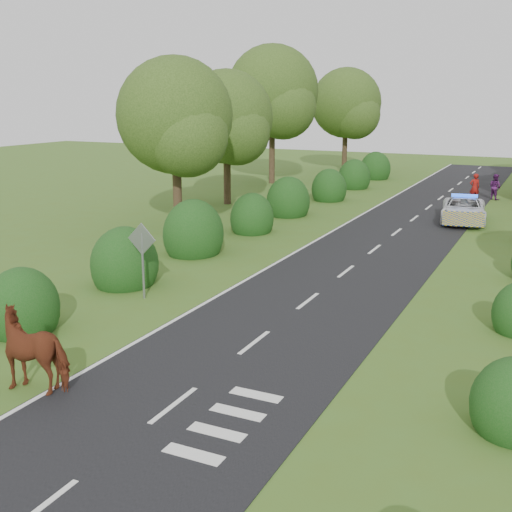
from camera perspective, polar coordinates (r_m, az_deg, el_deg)
The scene contains 13 objects.
ground at distance 17.46m, azimuth -0.15°, elevation -7.76°, with size 120.00×120.00×0.00m, color #46641F.
road at distance 31.11m, azimuth 11.96°, elevation 1.73°, with size 6.00×70.00×0.02m, color black.
road_markings at distance 29.57m, azimuth 7.98°, elevation 1.30°, with size 4.96×70.00×0.01m.
hedgerow_left at distance 30.14m, azimuth -1.64°, elevation 3.07°, with size 2.75×50.41×3.00m.
tree_left_a at distance 31.36m, azimuth -6.94°, elevation 11.86°, with size 5.74×5.60×8.38m.
tree_left_b at distance 39.04m, azimuth -2.40°, elevation 11.93°, with size 5.74×5.60×8.07m.
tree_left_c at distance 48.62m, azimuth 1.71°, elevation 14.11°, with size 6.97×6.80×10.22m.
tree_left_d at distance 57.13m, azimuth 8.23°, elevation 13.07°, with size 6.15×6.00×8.89m.
road_sign at distance 21.07m, azimuth -10.08°, elevation 0.57°, with size 1.06×0.08×2.53m.
cow at distance 15.58m, azimuth -18.80°, elevation -8.26°, with size 1.15×2.18×1.55m, color #582A14.
police_van at distance 35.55m, azimuth 17.96°, elevation 3.94°, with size 2.84×5.07×1.47m.
pedestrian_red at distance 42.88m, azimuth 18.86°, elevation 5.79°, with size 0.64×0.42×1.75m, color maroon.
pedestrian_purple at distance 43.99m, azimuth 20.47°, elevation 5.78°, with size 0.80×0.62×1.64m, color #4E1855.
Camera 1 is at (7.05, -14.60, 6.49)m, focal length 45.00 mm.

